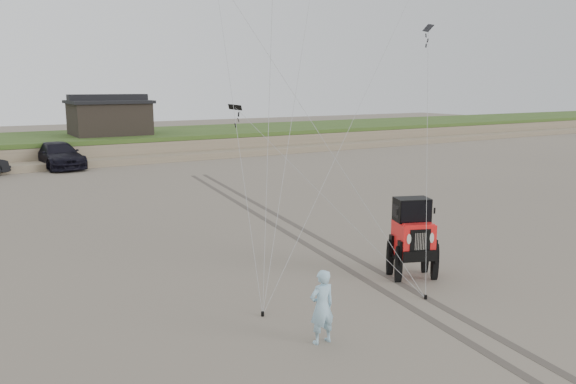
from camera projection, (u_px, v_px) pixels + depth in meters
name	position (u px, v px, depth m)	size (l,w,h in m)	color
ground	(377.00, 299.00, 15.39)	(160.00, 160.00, 0.00)	#6B6054
dune_ridge	(85.00, 146.00, 46.77)	(160.00, 14.25, 1.73)	#7A6B54
cabin	(109.00, 116.00, 46.92)	(6.40, 5.40, 3.35)	black
truck_c	(58.00, 155.00, 39.86)	(2.52, 6.19, 1.80)	black
jeep	(413.00, 247.00, 16.92)	(2.26, 5.23, 1.95)	red
man	(322.00, 307.00, 12.59)	(0.63, 0.41, 1.73)	#8FC0DD
stake_main	(263.00, 314.00, 14.21)	(0.08, 0.08, 0.12)	black
stake_aux	(426.00, 297.00, 15.33)	(0.08, 0.08, 0.12)	black
tire_tracks	(289.00, 227.00, 23.14)	(5.22, 29.74, 0.01)	#4C443D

